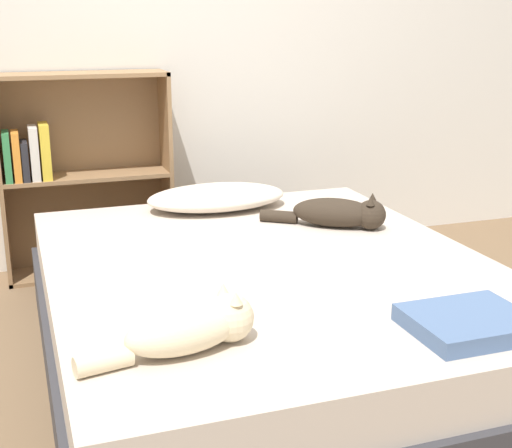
# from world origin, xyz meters

# --- Properties ---
(ground_plane) EXTENTS (8.00, 8.00, 0.00)m
(ground_plane) POSITION_xyz_m (0.00, 0.00, 0.00)
(ground_plane) COLOR brown
(wall_back) EXTENTS (8.00, 0.06, 2.50)m
(wall_back) POSITION_xyz_m (0.00, 1.46, 1.25)
(wall_back) COLOR silver
(wall_back) RESTS_ON ground_plane
(bed) EXTENTS (1.60, 1.96, 0.42)m
(bed) POSITION_xyz_m (0.00, 0.00, 0.21)
(bed) COLOR #333338
(bed) RESTS_ON ground_plane
(pillow) EXTENTS (0.64, 0.37, 0.11)m
(pillow) POSITION_xyz_m (0.02, 0.77, 0.48)
(pillow) COLOR beige
(pillow) RESTS_ON bed
(cat_light) EXTENTS (0.49, 0.21, 0.15)m
(cat_light) POSITION_xyz_m (-0.43, -0.59, 0.48)
(cat_light) COLOR beige
(cat_light) RESTS_ON bed
(cat_dark) EXTENTS (0.46, 0.36, 0.15)m
(cat_dark) POSITION_xyz_m (0.43, 0.31, 0.48)
(cat_dark) COLOR #33281E
(cat_dark) RESTS_ON bed
(bookshelf) EXTENTS (0.83, 0.26, 1.01)m
(bookshelf) POSITION_xyz_m (-0.54, 1.33, 0.52)
(bookshelf) COLOR #8E6B47
(bookshelf) RESTS_ON ground_plane
(blanket_fold) EXTENTS (0.33, 0.28, 0.05)m
(blanket_fold) POSITION_xyz_m (0.33, -0.73, 0.45)
(blanket_fold) COLOR #4C668E
(blanket_fold) RESTS_ON bed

